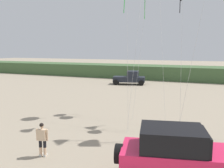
{
  "coord_description": "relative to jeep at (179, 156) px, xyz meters",
  "views": [
    {
      "loc": [
        3.15,
        -4.49,
        5.12
      ],
      "look_at": [
        -1.04,
        5.43,
        3.58
      ],
      "focal_mm": 38.96,
      "sensor_mm": 36.0,
      "label": 1
    }
  ],
  "objects": [
    {
      "name": "distant_pickup",
      "position": [
        -10.32,
        24.89,
        -0.26
      ],
      "size": [
        4.91,
        3.3,
        1.98
      ],
      "color": "#1E232D",
      "rests_on": "ground_plane"
    },
    {
      "name": "jeep",
      "position": [
        0.0,
        0.0,
        0.0
      ],
      "size": [
        5.02,
        3.3,
        2.26
      ],
      "color": "#EA2151",
      "rests_on": "ground_plane"
    },
    {
      "name": "person_watching",
      "position": [
        -6.37,
        0.09,
        -0.26
      ],
      "size": [
        0.61,
        0.37,
        1.67
      ],
      "color": "#DBB28E",
      "rests_on": "ground_plane"
    },
    {
      "name": "dune_ridge",
      "position": [
        -5.0,
        33.66,
        -0.06
      ],
      "size": [
        90.0,
        6.46,
        2.27
      ],
      "primitive_type": "cube",
      "color": "#426038",
      "rests_on": "ground_plane"
    }
  ]
}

